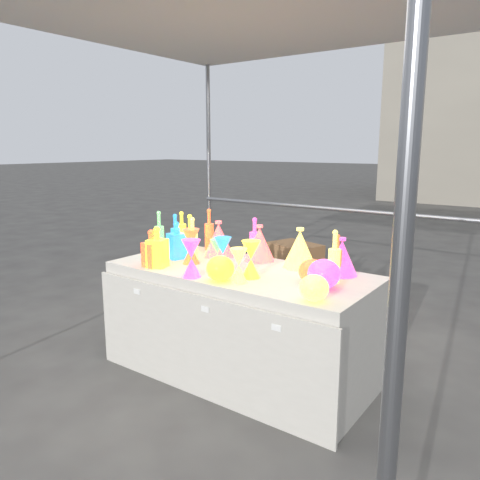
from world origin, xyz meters
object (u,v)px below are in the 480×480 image
Objects in this scene: cardboard_box_closed at (295,261)px; lampshade_0 at (219,239)px; decanter_0 at (157,247)px; hourglass_0 at (191,246)px; display_table at (239,322)px; bottle_0 at (182,228)px; globe_0 at (220,270)px.

cardboard_box_closed is 2.16× the size of lampshade_0.
lampshade_0 is at bearing -58.58° from cardboard_box_closed.
decanter_0 is 0.24m from hourglass_0.
display_table is 1.06m from bottle_0.
cardboard_box_closed is (-0.87, 2.35, -0.16)m from display_table.
decanter_0 is (0.38, -2.62, 0.68)m from cardboard_box_closed.
decanter_0 reaches higher than cardboard_box_closed.
cardboard_box_closed is 2.06× the size of decanter_0.
globe_0 is at bearing -52.77° from cardboard_box_closed.
globe_0 is (0.44, -0.23, -0.05)m from hourglass_0.
globe_0 is 0.65× the size of lampshade_0.
cardboard_box_closed is 2.87m from globe_0.
cardboard_box_closed is at bearing 109.62° from globe_0.
decanter_0 reaches higher than hourglass_0.
lampshade_0 is (-0.35, 0.22, 0.51)m from display_table.
hourglass_0 is at bearing -80.38° from lampshade_0.
hourglass_0 is at bearing -60.67° from cardboard_box_closed.
display_table is at bearing -22.92° from bottle_0.
display_table is 2.51m from cardboard_box_closed.
display_table is 3.16× the size of cardboard_box_closed.
globe_0 is (0.94, -2.64, 0.61)m from cardboard_box_closed.
display_table is 7.47× the size of hourglass_0.
bottle_0 is (0.02, -1.99, 0.68)m from cardboard_box_closed.
decanter_0 is at bearing -119.71° from hourglass_0.
cardboard_box_closed is at bearing 101.72° from hourglass_0.
bottle_0 is 1.62× the size of globe_0.
globe_0 is at bearing -76.74° from display_table.
cardboard_box_closed is 2.36× the size of hourglass_0.
cardboard_box_closed is 2.73m from decanter_0.
hourglass_0 is 1.41× the size of globe_0.
display_table reaches higher than cardboard_box_closed.
decanter_0 is at bearing -151.01° from display_table.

